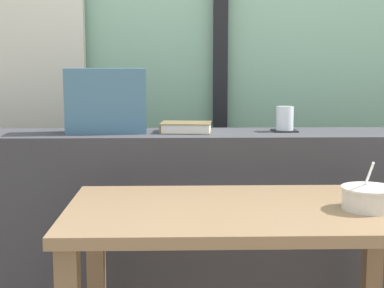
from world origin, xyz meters
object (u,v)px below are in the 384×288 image
at_px(throw_pillow, 106,101).
at_px(soup_bowl, 369,198).
at_px(breakfast_table, 244,245).
at_px(closed_book, 186,127).
at_px(coaster_square, 284,131).
at_px(juice_glass, 285,119).

distance_m(throw_pillow, soup_bowl, 1.11).
relative_size(breakfast_table, closed_book, 5.04).
height_order(coaster_square, closed_book, closed_book).
bearing_deg(breakfast_table, soup_bowl, -6.66).
xyz_separation_m(coaster_square, throw_pillow, (-0.73, -0.03, 0.13)).
bearing_deg(closed_book, throw_pillow, -178.93).
height_order(coaster_square, juice_glass, juice_glass).
xyz_separation_m(closed_book, throw_pillow, (-0.32, -0.01, 0.11)).
height_order(breakfast_table, closed_book, closed_book).
relative_size(juice_glass, soup_bowl, 0.59).
xyz_separation_m(coaster_square, closed_book, (-0.41, -0.02, 0.02)).
distance_m(closed_book, throw_pillow, 0.34).
xyz_separation_m(breakfast_table, soup_bowl, (0.37, -0.04, 0.16)).
bearing_deg(coaster_square, soup_bowl, -78.82).
height_order(closed_book, throw_pillow, throw_pillow).
bearing_deg(closed_book, juice_glass, 3.26).
height_order(coaster_square, soup_bowl, coaster_square).
relative_size(breakfast_table, juice_glass, 11.10).
relative_size(juice_glass, throw_pillow, 0.31).
xyz_separation_m(throw_pillow, soup_bowl, (0.86, -0.65, -0.25)).
height_order(juice_glass, throw_pillow, throw_pillow).
height_order(throw_pillow, soup_bowl, throw_pillow).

